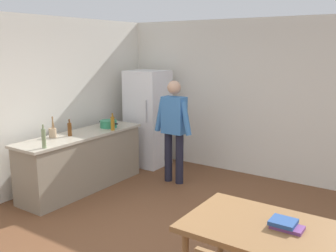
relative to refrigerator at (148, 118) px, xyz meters
name	(u,v)px	position (x,y,z in m)	size (l,w,h in m)	color
ground_plane	(155,245)	(1.90, -2.40, -0.90)	(14.00, 14.00, 0.00)	brown
wall_back	(257,99)	(1.90, 0.60, 0.45)	(6.40, 0.12, 2.70)	silver
wall_left	(21,107)	(-0.70, -2.20, 0.45)	(0.12, 5.60, 2.70)	silver
kitchen_counter	(82,161)	(-0.10, -1.60, -0.45)	(0.64, 2.20, 0.90)	gray
refrigerator	(148,118)	(0.00, 0.00, 0.00)	(0.70, 0.67, 1.80)	white
person	(174,125)	(0.95, -0.55, 0.08)	(0.70, 0.22, 1.70)	#1E1E2D
dining_table	(268,236)	(3.30, -2.70, -0.23)	(1.40, 0.90, 0.75)	olive
cooking_pot	(108,124)	(-0.06, -1.02, 0.06)	(0.40, 0.28, 0.12)	#2D845B
utensil_jar	(53,132)	(-0.25, -2.01, 0.08)	(0.11, 0.11, 0.32)	tan
bottle_vinegar_tall	(44,138)	(0.13, -2.47, 0.14)	(0.06, 0.06, 0.32)	gray
bottle_beer_brown	(70,129)	(-0.12, -1.81, 0.11)	(0.06, 0.06, 0.26)	#5B3314
bottle_oil_amber	(113,123)	(0.15, -1.15, 0.12)	(0.06, 0.06, 0.28)	#996619
book_stack	(285,224)	(3.41, -2.64, -0.12)	(0.27, 0.19, 0.06)	#753D7F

